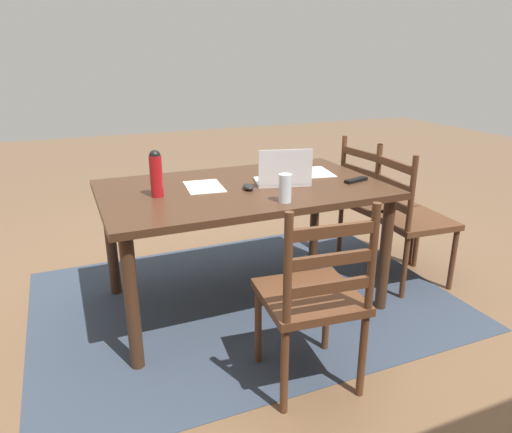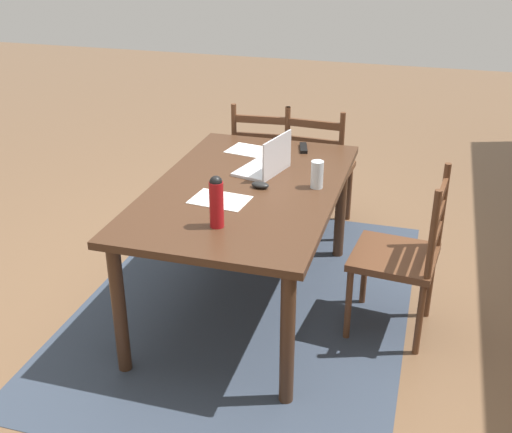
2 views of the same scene
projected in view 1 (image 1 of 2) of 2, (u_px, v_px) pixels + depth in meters
The scene contains 13 objects.
ground_plane at pixel (244, 299), 3.05m from camera, with size 14.00×14.00×0.00m, color brown.
area_rug at pixel (244, 299), 3.05m from camera, with size 2.59×1.89×0.01m, color #333D4C.
dining_table at pixel (243, 200), 2.82m from camera, with size 1.67×1.01×0.77m.
chair_left_near at pixel (374, 203), 3.48m from camera, with size 0.47×0.47×0.95m.
chair_left_far at pixel (410, 220), 3.14m from camera, with size 0.47×0.47×0.95m.
chair_far_head at pixel (313, 298), 2.13m from camera, with size 0.48×0.48×0.95m.
laptop at pixel (283, 175), 2.81m from camera, with size 0.37×0.29×0.23m.
water_bottle at pixel (156, 173), 2.55m from camera, with size 0.07×0.07×0.26m.
drinking_glass at pixel (285, 188), 2.48m from camera, with size 0.07×0.07×0.15m, color silver.
computer_mouse at pixel (248, 187), 2.72m from camera, with size 0.06×0.10×0.03m, color black.
tv_remote at pixel (356, 180), 2.89m from camera, with size 0.04×0.17×0.02m, color black.
paper_stack_left at pixel (204, 187), 2.78m from camera, with size 0.21×0.30×0.00m, color white.
paper_stack_right at pixel (314, 172), 3.12m from camera, with size 0.21×0.30×0.00m, color white.
Camera 1 is at (0.98, 2.52, 1.52)m, focal length 32.81 mm.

